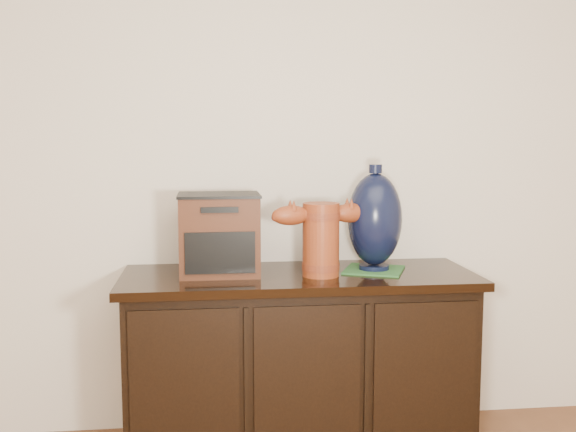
{
  "coord_description": "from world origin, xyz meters",
  "views": [
    {
      "loc": [
        -0.37,
        -0.49,
        1.32
      ],
      "look_at": [
        -0.05,
        2.18,
        1.0
      ],
      "focal_mm": 42.0,
      "sensor_mm": 36.0,
      "label": 1
    }
  ],
  "objects": [
    {
      "name": "sideboard",
      "position": [
        0.0,
        2.23,
        0.39
      ],
      "size": [
        1.46,
        0.56,
        0.75
      ],
      "color": "black",
      "rests_on": "ground"
    },
    {
      "name": "terracotta_vessel",
      "position": [
        0.08,
        2.17,
        0.92
      ],
      "size": [
        0.42,
        0.18,
        0.3
      ],
      "rotation": [
        0.0,
        0.0,
        0.22
      ],
      "color": "brown",
      "rests_on": "sideboard"
    },
    {
      "name": "tv_radio",
      "position": [
        -0.33,
        2.25,
        0.92
      ],
      "size": [
        0.33,
        0.27,
        0.33
      ],
      "rotation": [
        0.0,
        0.0,
        0.0
      ],
      "color": "#401E10",
      "rests_on": "sideboard"
    },
    {
      "name": "green_mat",
      "position": [
        0.32,
        2.24,
        0.76
      ],
      "size": [
        0.31,
        0.31,
        0.01
      ],
      "primitive_type": "cube",
      "rotation": [
        0.0,
        0.0,
        -0.39
      ],
      "color": "#285A2A",
      "rests_on": "sideboard"
    },
    {
      "name": "lamp_base",
      "position": [
        0.32,
        2.24,
        0.97
      ],
      "size": [
        0.3,
        0.3,
        0.44
      ],
      "rotation": [
        0.0,
        0.0,
        -0.39
      ],
      "color": "black",
      "rests_on": "green_mat"
    },
    {
      "name": "spray_can",
      "position": [
        -0.25,
        2.31,
        0.84
      ],
      "size": [
        0.06,
        0.06,
        0.17
      ],
      "color": "#57100F",
      "rests_on": "sideboard"
    }
  ]
}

